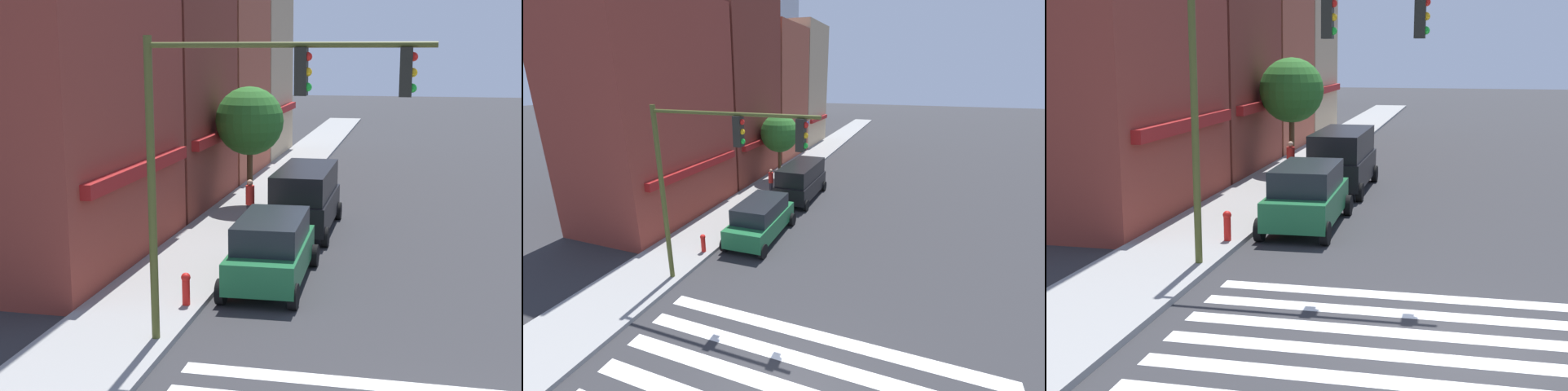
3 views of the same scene
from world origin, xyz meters
TOP-DOWN VIEW (x-y plane):
  - sidewalk_left at (0.00, 7.50)m, footprint 120.00×3.00m
  - storefront_row at (21.55, 11.50)m, footprint 32.82×5.30m
  - traffic_signal at (3.75, 4.29)m, footprint 0.32×5.95m
  - suv_green at (8.53, 4.70)m, footprint 4.75×2.12m
  - van_black at (14.89, 4.70)m, footprint 5.00×2.22m
  - pedestrian_red_jacket at (14.40, 6.65)m, footprint 0.32×0.32m
  - fire_hydrant at (5.96, 6.40)m, footprint 0.24×0.24m
  - street_tree at (18.09, 7.50)m, footprint 2.80×2.80m

SIDE VIEW (x-z plane):
  - sidewalk_left at x=0.00m, z-range 0.00..0.15m
  - fire_hydrant at x=5.96m, z-range 0.19..1.03m
  - suv_green at x=8.53m, z-range 0.06..2.00m
  - pedestrian_red_jacket at x=14.40m, z-range 0.19..1.96m
  - van_black at x=14.89m, z-range 0.12..2.46m
  - street_tree at x=18.09m, z-range 1.21..6.15m
  - traffic_signal at x=3.75m, z-range 1.55..8.33m
  - storefront_row at x=21.55m, z-range -0.62..13.41m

